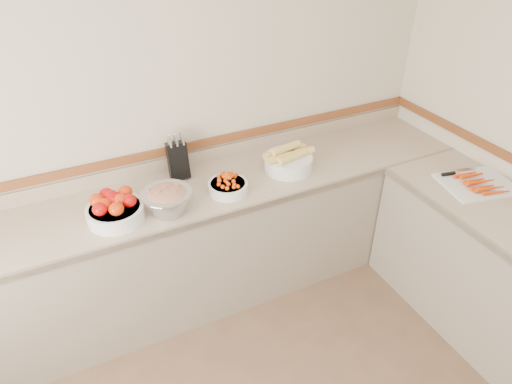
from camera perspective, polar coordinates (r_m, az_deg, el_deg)
name	(u,v)px	position (r m, az deg, el deg)	size (l,w,h in m)	color
back_wall	(163,116)	(3.03, -11.60, 9.28)	(4.00, 4.00, 0.00)	beige
counter_back	(190,246)	(3.21, -8.26, -6.73)	(4.00, 0.65, 1.08)	tan
knife_block	(178,159)	(3.06, -9.76, 4.06)	(0.14, 0.17, 0.31)	black
tomato_bowl	(115,208)	(2.77, -17.27, -1.96)	(0.33, 0.33, 0.16)	white
cherry_tomato_bowl	(228,185)	(2.90, -3.53, 0.83)	(0.26, 0.26, 0.14)	white
corn_bowl	(288,160)	(3.13, 4.04, 4.00)	(0.37, 0.33, 0.20)	white
rhubarb_bowl	(167,200)	(2.74, -11.02, -0.99)	(0.31, 0.31, 0.17)	#B2B2BA
cutting_board	(478,183)	(3.31, 26.02, 1.03)	(0.51, 0.44, 0.06)	white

